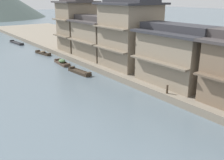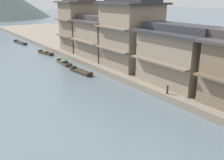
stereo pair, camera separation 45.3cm
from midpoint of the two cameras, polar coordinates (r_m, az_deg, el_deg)
riverbank_right at (r=40.82m, az=5.21°, el=5.44°), size 18.00×110.00×0.71m
boat_moored_nearest at (r=45.15m, az=-14.53°, el=6.01°), size 1.46×3.97×0.64m
boat_moored_second at (r=32.76m, az=-6.66°, el=1.85°), size 1.31×4.10×0.53m
boat_moored_third at (r=57.52m, az=-19.88°, el=7.97°), size 1.38×5.67×0.46m
boat_moored_far at (r=37.73m, az=-10.47°, el=4.01°), size 1.34×4.07×0.76m
house_waterfront_tall at (r=26.79m, az=14.76°, el=5.46°), size 5.68×8.16×6.14m
house_waterfront_narrow at (r=32.62m, az=4.74°, el=10.53°), size 6.88×7.18×8.74m
house_waterfront_far at (r=38.06m, az=-3.08°, el=9.70°), size 5.41×7.94×6.14m
house_waterfront_end at (r=43.76m, az=-7.14°, el=12.44°), size 6.50×5.78×8.74m
mooring_post_dock_mid at (r=24.23m, az=12.95°, el=-2.12°), size 0.20×0.20×0.83m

